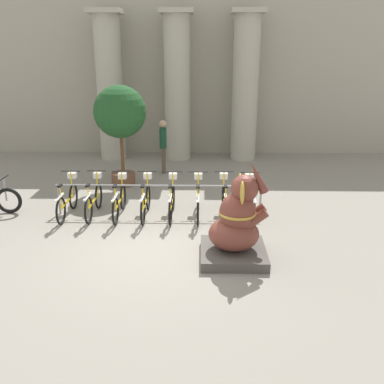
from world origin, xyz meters
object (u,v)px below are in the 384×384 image
bicycle_3 (146,200)px  potted_tree (120,115)px  bicycle_1 (94,200)px  person_pedestrian (163,141)px  bicycle_4 (172,201)px  bicycle_6 (224,201)px  elephant_statue (237,226)px  bicycle_2 (120,201)px  bicycle_7 (251,202)px  bicycle_0 (68,200)px  bicycle_5 (198,201)px

bicycle_3 → potted_tree: potted_tree is taller
bicycle_1 → person_pedestrian: size_ratio=0.96×
bicycle_4 → bicycle_6: (1.27, 0.03, 0.00)m
elephant_statue → person_pedestrian: 6.27m
bicycle_2 → bicycle_6: 2.55m
bicycle_1 → potted_tree: (0.29, 2.46, 1.68)m
elephant_statue → person_pedestrian: elephant_statue is taller
bicycle_6 → bicycle_7: (0.64, -0.05, 0.00)m
bicycle_2 → person_pedestrian: (0.75, 3.82, 0.65)m
bicycle_0 → bicycle_2: size_ratio=1.00×
potted_tree → bicycle_5: bearing=-47.8°
bicycle_4 → bicycle_2: bearing=-179.1°
bicycle_7 → bicycle_2: bearing=180.0°
person_pedestrian → potted_tree: size_ratio=0.59×
bicycle_2 → bicycle_5: same height
bicycle_7 → person_pedestrian: person_pedestrian is taller
bicycle_1 → bicycle_6: same height
bicycle_0 → bicycle_6: 3.82m
bicycle_0 → elephant_statue: 4.50m
bicycle_3 → elephant_statue: 2.98m
bicycle_7 → person_pedestrian: 4.58m
bicycle_0 → bicycle_7: (4.46, -0.01, 0.00)m
bicycle_3 → potted_tree: size_ratio=0.57×
bicycle_0 → bicycle_2: (1.27, -0.01, 0.00)m
bicycle_2 → potted_tree: potted_tree is taller
elephant_statue → bicycle_5: bearing=109.3°
bicycle_6 → person_pedestrian: 4.22m
bicycle_5 → bicycle_6: (0.64, 0.03, 0.00)m
bicycle_7 → bicycle_1: bearing=179.2°
bicycle_5 → bicycle_2: bearing=-179.4°
bicycle_1 → bicycle_4: bearing=-1.0°
bicycle_3 → bicycle_6: same height
bicycle_7 → bicycle_6: bearing=175.4°
bicycle_5 → elephant_statue: (0.76, -2.16, 0.27)m
bicycle_3 → person_pedestrian: 3.85m
elephant_statue → potted_tree: size_ratio=0.68×
bicycle_3 → bicycle_4: size_ratio=1.00×
bicycle_4 → person_pedestrian: bearing=97.9°
bicycle_2 → person_pedestrian: 3.94m
bicycle_0 → bicycle_3: bearing=0.2°
potted_tree → bicycle_4: bearing=-56.9°
bicycle_3 → elephant_statue: bearing=-46.8°
bicycle_7 → potted_tree: 4.65m
bicycle_4 → elephant_statue: (1.39, -2.16, 0.27)m
bicycle_0 → potted_tree: (0.92, 2.50, 1.68)m
potted_tree → bicycle_6: bearing=-40.4°
bicycle_2 → elephant_statue: (2.67, -2.14, 0.27)m
bicycle_0 → bicycle_4: size_ratio=1.00×
bicycle_2 → bicycle_7: 3.18m
bicycle_4 → bicycle_0: bearing=-179.9°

